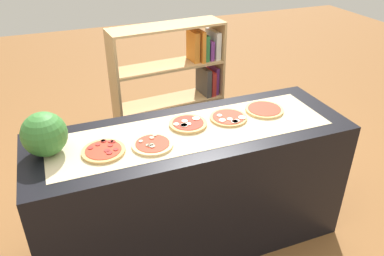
% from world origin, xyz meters
% --- Properties ---
extents(ground_plane, '(12.00, 12.00, 0.00)m').
position_xyz_m(ground_plane, '(0.00, 0.00, 0.00)').
color(ground_plane, brown).
extents(counter, '(2.02, 0.69, 0.90)m').
position_xyz_m(counter, '(0.00, 0.00, 0.45)').
color(counter, black).
rests_on(counter, ground_plane).
extents(parchment_paper, '(1.75, 0.48, 0.00)m').
position_xyz_m(parchment_paper, '(0.00, 0.00, 0.90)').
color(parchment_paper, beige).
rests_on(parchment_paper, counter).
extents(pizza_pepperoni_0, '(0.25, 0.25, 0.02)m').
position_xyz_m(pizza_pepperoni_0, '(-0.55, -0.05, 0.91)').
color(pizza_pepperoni_0, tan).
rests_on(pizza_pepperoni_0, parchment_paper).
extents(pizza_mushroom_1, '(0.24, 0.24, 0.02)m').
position_xyz_m(pizza_mushroom_1, '(-0.28, -0.08, 0.91)').
color(pizza_mushroom_1, '#E5C17F').
rests_on(pizza_mushroom_1, parchment_paper).
extents(pizza_mozzarella_2, '(0.24, 0.24, 0.03)m').
position_xyz_m(pizza_mozzarella_2, '(-0.00, 0.07, 0.91)').
color(pizza_mozzarella_2, tan).
rests_on(pizza_mozzarella_2, parchment_paper).
extents(pizza_mozzarella_3, '(0.24, 0.24, 0.02)m').
position_xyz_m(pizza_mozzarella_3, '(0.28, 0.05, 0.91)').
color(pizza_mozzarella_3, tan).
rests_on(pizza_mozzarella_3, parchment_paper).
extents(pizza_plain_4, '(0.26, 0.26, 0.02)m').
position_xyz_m(pizza_plain_4, '(0.55, 0.07, 0.91)').
color(pizza_plain_4, '#DBB26B').
rests_on(pizza_plain_4, parchment_paper).
extents(watermelon, '(0.25, 0.25, 0.25)m').
position_xyz_m(watermelon, '(-0.85, 0.06, 1.03)').
color(watermelon, '#387A33').
rests_on(watermelon, counter).
extents(bookshelf, '(0.96, 0.35, 1.31)m').
position_xyz_m(bookshelf, '(0.29, 0.94, 0.66)').
color(bookshelf, tan).
rests_on(bookshelf, ground_plane).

